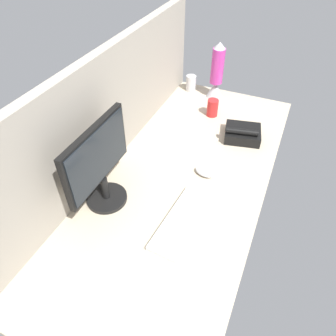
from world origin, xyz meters
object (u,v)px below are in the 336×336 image
object	(u,v)px
mug_red_plastic	(213,108)
desk_phone	(242,133)
keyboard	(182,221)
mouse	(204,172)
lava_lamp	(217,75)
monitor	(99,164)
mug_steel	(191,83)

from	to	relation	value
mug_red_plastic	desk_phone	bearing A→B (deg)	-124.77
keyboard	mouse	distance (cm)	31.67
mug_red_plastic	lava_lamp	xyz separation A→B (cm)	(22.57, 5.53, 9.87)
desk_phone	mouse	bearing A→B (deg)	165.17
monitor	mug_steel	xyz separation A→B (cm)	(108.80, 0.45, -15.92)
mug_red_plastic	lava_lamp	size ratio (longest dim) A/B	0.29
lava_lamp	mug_red_plastic	bearing A→B (deg)	-166.22
monitor	mug_red_plastic	distance (cm)	89.08
keyboard	mug_steel	distance (cm)	113.71
monitor	mug_red_plastic	size ratio (longest dim) A/B	3.84
mouse	desk_phone	xyz separation A→B (cm)	(36.28, -9.60, 1.49)
mouse	mug_steel	world-z (taller)	mug_steel
monitor	mug_steel	bearing A→B (deg)	0.24
monitor	mug_red_plastic	bearing A→B (deg)	-14.84
keyboard	mug_red_plastic	xyz separation A→B (cm)	(83.45, 13.85, 4.19)
keyboard	monitor	bearing A→B (deg)	96.33
lava_lamp	keyboard	bearing A→B (deg)	-169.64
monitor	lava_lamp	size ratio (longest dim) A/B	1.11
desk_phone	mug_red_plastic	bearing A→B (deg)	55.23
keyboard	desk_phone	xyz separation A→B (cm)	(67.92, -8.50, 2.19)
mouse	desk_phone	size ratio (longest dim) A/B	0.43
monitor	lava_lamp	distance (cm)	108.78
keyboard	lava_lamp	distance (cm)	108.68
mug_red_plastic	mug_steel	size ratio (longest dim) A/B	1.01
mug_steel	desk_phone	world-z (taller)	mug_steel
mug_steel	desk_phone	distance (cm)	60.18
keyboard	mug_steel	xyz separation A→B (cm)	(107.53, 36.76, 4.16)
keyboard	desk_phone	distance (cm)	68.49
mug_steel	lava_lamp	size ratio (longest dim) A/B	0.29
mug_steel	keyboard	bearing A→B (deg)	-161.13
monitor	desk_phone	world-z (taller)	monitor
lava_lamp	desk_phone	xyz separation A→B (cm)	(-38.09, -27.89, -11.87)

